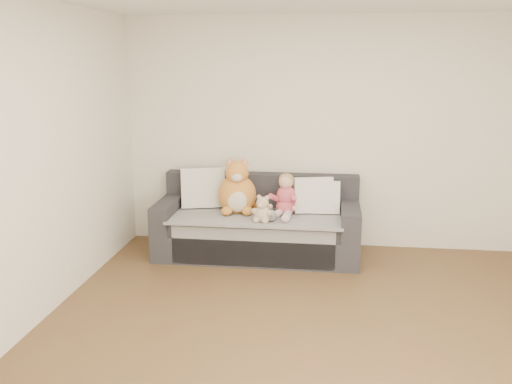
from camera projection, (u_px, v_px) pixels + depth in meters
The scene contains 10 objects.
room_shell at pixel (318, 168), 4.41m from camera, with size 5.00×5.00×5.00m.
sofa at pixel (258, 227), 6.31m from camera, with size 2.20×0.94×0.85m.
cushion_left at pixel (203, 188), 6.46m from camera, with size 0.53×0.34×0.47m.
cushion_right_back at pixel (313, 195), 6.24m from camera, with size 0.46×0.28×0.40m.
cushion_right_front at pixel (322, 197), 6.22m from camera, with size 0.40×0.19×0.37m.
toddler at pixel (285, 198), 6.13m from camera, with size 0.32×0.47×0.46m.
plush_cat at pixel (237, 191), 6.24m from camera, with size 0.52×0.48×0.65m.
teddy_bear at pixel (263, 211), 5.89m from camera, with size 0.22×0.18×0.29m.
plush_cow at pixel (271, 216), 5.92m from camera, with size 0.12×0.19×0.15m.
sippy_cup at pixel (261, 214), 5.99m from camera, with size 0.10×0.07×0.11m.
Camera 1 is at (0.10, -3.94, 2.14)m, focal length 40.00 mm.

